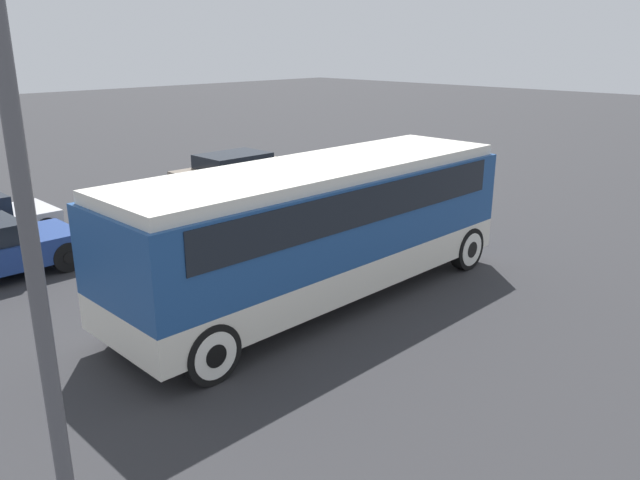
# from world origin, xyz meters

# --- Properties ---
(ground_plane) EXTENTS (120.00, 120.00, 0.00)m
(ground_plane) POSITION_xyz_m (0.00, 0.00, 0.00)
(ground_plane) COLOR #2D2D30
(tour_bus) EXTENTS (9.12, 2.64, 2.87)m
(tour_bus) POSITION_xyz_m (0.09, 0.00, 1.73)
(tour_bus) COLOR silver
(tour_bus) RESTS_ON ground_plane
(parked_car_far) EXTENTS (4.61, 1.96, 1.37)m
(parked_car_far) POSITION_xyz_m (4.91, 9.14, 0.70)
(parked_car_far) COLOR #7A6B5B
(parked_car_far) RESTS_ON ground_plane
(lamp_post) EXTENTS (0.44, 0.44, 6.30)m
(lamp_post) POSITION_xyz_m (-6.73, -3.22, 4.08)
(lamp_post) COLOR #515156
(lamp_post) RESTS_ON ground_plane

